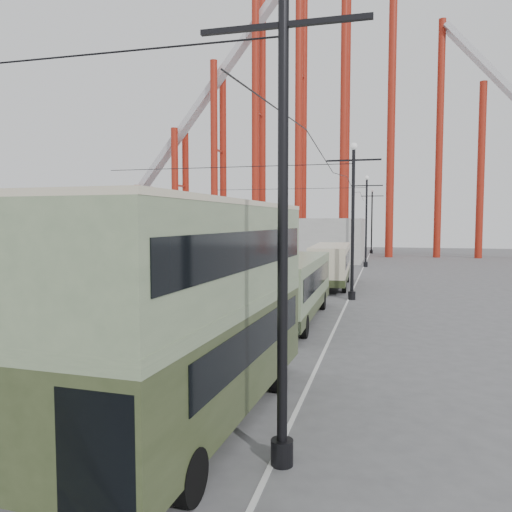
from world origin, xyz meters
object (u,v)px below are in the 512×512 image
(double_decker_bus, at_px, (202,301))
(pedestrian, at_px, (248,304))
(single_decker_cream, at_px, (331,263))
(lamp_post_near, at_px, (283,50))
(single_decker_green, at_px, (293,285))

(double_decker_bus, xyz_separation_m, pedestrian, (-1.97, 11.10, -1.97))
(single_decker_cream, height_order, pedestrian, single_decker_cream)
(lamp_post_near, height_order, pedestrian, lamp_post_near)
(single_decker_green, relative_size, single_decker_cream, 1.08)
(lamp_post_near, xyz_separation_m, single_decker_green, (-2.34, 14.04, -6.19))
(double_decker_bus, xyz_separation_m, single_decker_cream, (0.29, 25.34, -1.22))
(lamp_post_near, distance_m, single_decker_cream, 27.53)
(pedestrian, bearing_deg, lamp_post_near, 103.15)
(double_decker_bus, distance_m, pedestrian, 11.45)
(lamp_post_near, relative_size, pedestrian, 5.82)
(lamp_post_near, height_order, single_decker_green, lamp_post_near)
(double_decker_bus, bearing_deg, single_decker_green, 93.34)
(lamp_post_near, bearing_deg, double_decker_bus, 146.74)
(single_decker_green, xyz_separation_m, single_decker_cream, (0.46, 12.73, 0.02))
(double_decker_bus, relative_size, single_decker_green, 0.93)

